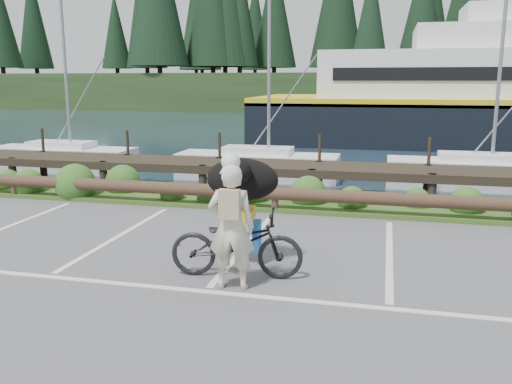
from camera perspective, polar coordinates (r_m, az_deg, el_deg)
ground at (r=8.41m, az=-4.38°, el=-9.44°), size 72.00×72.00×0.00m
harbor_backdrop at (r=85.94m, az=12.33°, el=9.40°), size 170.00×160.00×30.00m
vegetation_strip at (r=13.32m, az=2.61°, el=-1.23°), size 34.00×1.60×0.10m
log_rail at (r=12.66m, az=2.01°, el=-2.14°), size 32.00×0.30×0.60m
bicycle at (r=8.44m, az=-2.07°, el=-5.43°), size 2.13×0.96×1.08m
cyclist at (r=7.87m, az=-2.62°, el=-3.70°), size 0.73×0.53×1.88m
dog at (r=8.86m, az=-1.46°, el=1.34°), size 0.73×1.27×0.70m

